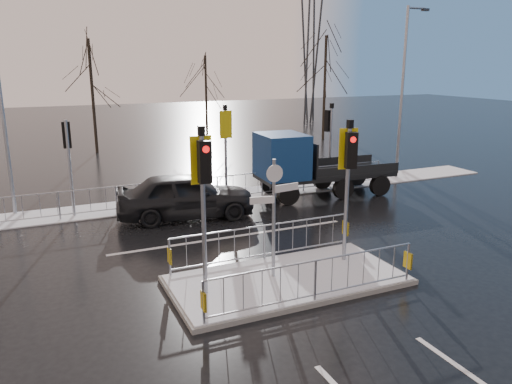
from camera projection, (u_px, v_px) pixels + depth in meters
name	position (u px, v px, depth m)	size (l,w,h in m)	color
ground	(287.00, 282.00, 12.86)	(120.00, 120.00, 0.00)	black
snow_verge	(190.00, 200.00, 20.45)	(30.00, 2.00, 0.04)	white
lane_markings	(293.00, 287.00, 12.57)	(8.00, 11.38, 0.01)	silver
traffic_island	(287.00, 268.00, 12.77)	(6.00, 3.04, 4.15)	slate
far_kerb_fixtures	(200.00, 178.00, 19.87)	(18.00, 0.65, 3.83)	#9398A0
car_far_lane	(186.00, 195.00, 18.03)	(1.98, 4.92, 1.68)	black
flatbed_truck	(300.00, 163.00, 20.65)	(5.98, 2.51, 2.71)	black
tree_far_a	(91.00, 74.00, 30.28)	(3.75, 3.75, 7.08)	black
tree_far_b	(206.00, 82.00, 35.38)	(3.25, 3.25, 6.14)	black
tree_far_c	(325.00, 68.00, 35.66)	(4.00, 4.00, 7.55)	black
street_lamp_right	(404.00, 87.00, 23.45)	(1.25, 0.18, 8.00)	#9398A0
street_lamp_left	(2.00, 92.00, 17.57)	(1.25, 0.18, 8.20)	#9398A0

